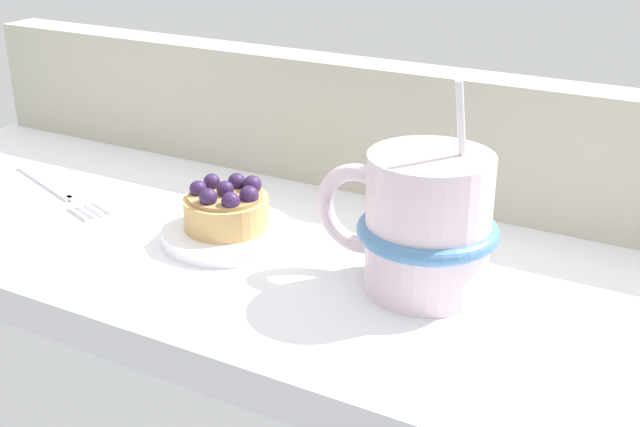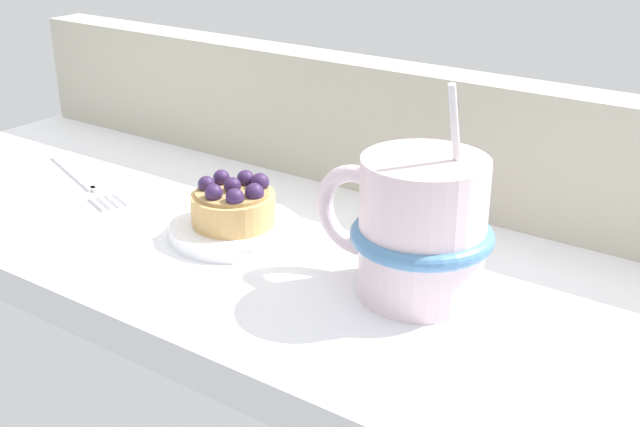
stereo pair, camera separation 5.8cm
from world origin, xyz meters
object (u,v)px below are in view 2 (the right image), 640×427
Objects in this scene: dessert_plate at (234,230)px; coffee_mug at (418,228)px; dessert_fork at (85,179)px; raspberry_tart at (234,204)px.

coffee_mug is at bearing 0.32° from dessert_plate.
coffee_mug is 0.94× the size of dessert_fork.
dessert_fork is at bearing 178.47° from coffee_mug.
dessert_plate reaches higher than dessert_fork.
raspberry_tart reaches higher than dessert_plate.
coffee_mug reaches higher than dessert_fork.
coffee_mug reaches higher than dessert_plate.
raspberry_tart is (0.04, 0.01, 2.18)cm from dessert_plate.
dessert_plate is at bearing -3.10° from dessert_fork.
raspberry_tart is 0.41× the size of dessert_fork.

